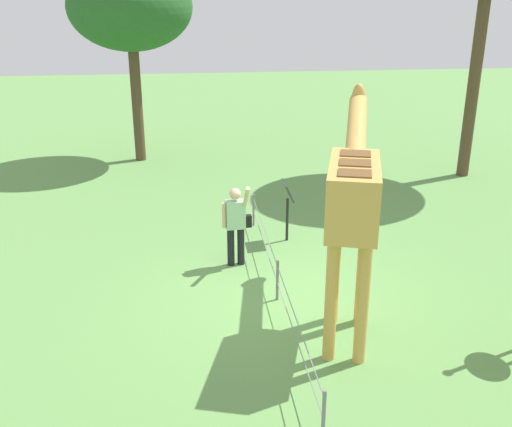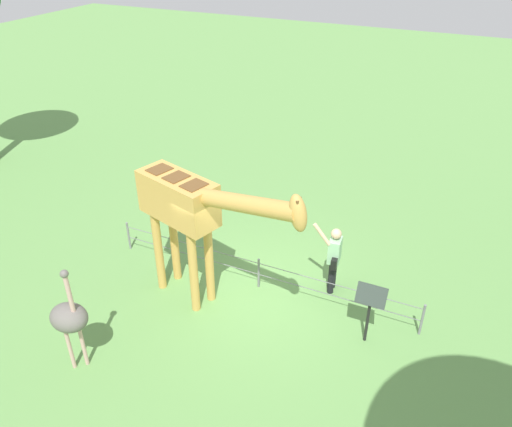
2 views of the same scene
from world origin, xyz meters
TOP-DOWN VIEW (x-y plane):
  - ground_plane at (0.00, 0.00)m, footprint 60.00×60.00m
  - giraffe at (-1.02, -0.75)m, footprint 3.93×1.59m
  - visitor at (1.49, 0.77)m, footprint 0.60×0.58m
  - tree_northeast at (9.48, 3.10)m, footprint 3.63×3.63m
  - info_sign at (2.56, -0.42)m, footprint 0.56×0.21m
  - wire_fence at (0.00, 0.19)m, footprint 7.05×0.05m

SIDE VIEW (x-z plane):
  - ground_plane at x=0.00m, z-range 0.00..0.00m
  - wire_fence at x=0.00m, z-range 0.03..0.78m
  - visitor at x=1.49m, z-range 0.03..1.77m
  - info_sign at x=2.56m, z-range 0.29..1.61m
  - giraffe at x=-1.02m, z-range 0.50..4.04m
  - tree_northeast at x=9.48m, z-range 1.64..7.52m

